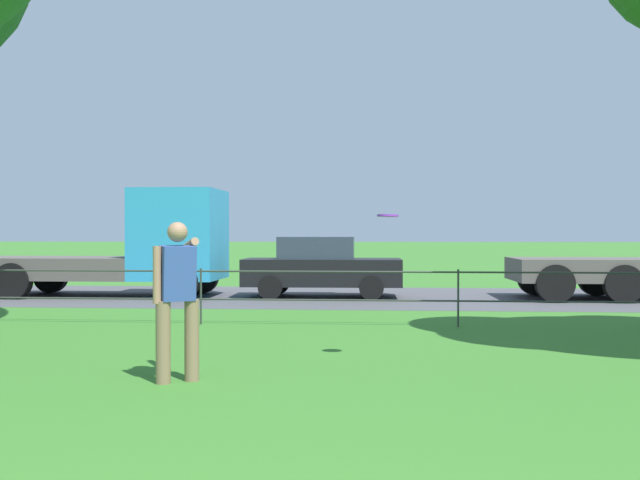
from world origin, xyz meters
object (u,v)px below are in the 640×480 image
object	(u,v)px
person_thrower	(177,296)
frisbee	(388,216)
flatbed_truck_center	(124,249)
car_black_far_right	(321,267)

from	to	relation	value
person_thrower	frisbee	bearing A→B (deg)	31.11
flatbed_truck_center	frisbee	bearing A→B (deg)	-54.36
frisbee	person_thrower	bearing A→B (deg)	-148.89
frisbee	car_black_far_right	distance (m)	9.72
frisbee	car_black_far_right	xyz separation A→B (m)	(-1.60, 9.53, -1.06)
person_thrower	flatbed_truck_center	xyz separation A→B (m)	(-4.41, 10.74, 0.28)
flatbed_truck_center	car_black_far_right	world-z (taller)	flatbed_truck_center
person_thrower	flatbed_truck_center	size ratio (longest dim) A/B	0.24
person_thrower	flatbed_truck_center	distance (m)	11.62
person_thrower	frisbee	size ratio (longest dim) A/B	4.61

